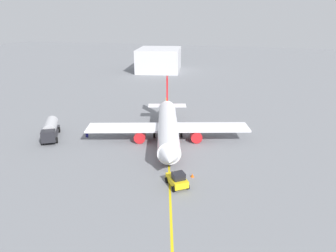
# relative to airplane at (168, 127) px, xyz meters

# --- Properties ---
(ground_plane) EXTENTS (400.00, 400.00, 0.00)m
(ground_plane) POSITION_rel_airplane_xyz_m (0.48, 0.16, -2.62)
(ground_plane) COLOR slate
(airplane) EXTENTS (30.53, 30.16, 9.60)m
(airplane) POSITION_rel_airplane_xyz_m (0.00, 0.00, 0.00)
(airplane) COLOR white
(airplane) RESTS_ON ground
(fuel_tanker) EXTENTS (9.36, 7.01, 3.15)m
(fuel_tanker) POSITION_rel_airplane_xyz_m (5.33, -21.83, -0.91)
(fuel_tanker) COLOR #2D2D33
(fuel_tanker) RESTS_ON ground
(pushback_tug) EXTENTS (4.09, 3.92, 2.20)m
(pushback_tug) POSITION_rel_airplane_xyz_m (15.66, 6.20, -1.61)
(pushback_tug) COLOR yellow
(pushback_tug) RESTS_ON ground
(refueling_worker) EXTENTS (0.52, 0.61, 1.71)m
(refueling_worker) POSITION_rel_airplane_xyz_m (3.15, -15.38, -1.80)
(refueling_worker) COLOR navy
(refueling_worker) RESTS_ON ground
(safety_cone_nose) EXTENTS (0.50, 0.50, 0.55)m
(safety_cone_nose) POSITION_rel_airplane_xyz_m (12.57, 7.61, -2.34)
(safety_cone_nose) COLOR #F2590F
(safety_cone_nose) RESTS_ON ground
(distant_hangar) EXTENTS (25.93, 21.69, 9.37)m
(distant_hangar) POSITION_rel_airplane_xyz_m (-75.17, -27.28, 2.06)
(distant_hangar) COLOR silver
(distant_hangar) RESTS_ON ground
(taxi_line_marking) EXTENTS (62.55, 20.70, 0.01)m
(taxi_line_marking) POSITION_rel_airplane_xyz_m (0.48, 0.16, -2.62)
(taxi_line_marking) COLOR yellow
(taxi_line_marking) RESTS_ON ground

